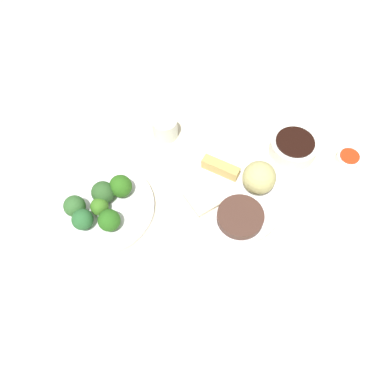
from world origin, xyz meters
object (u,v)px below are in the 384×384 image
(broccoli_plate, at_px, (103,207))
(teacup, at_px, (165,128))
(soy_sauce_bowl, at_px, (293,147))
(main_plate, at_px, (230,196))
(sauce_ramekin_sweet_and_sour, at_px, (348,159))

(broccoli_plate, relative_size, teacup, 3.80)
(soy_sauce_bowl, bearing_deg, broccoli_plate, 2.75)
(main_plate, xyz_separation_m, teacup, (0.09, -0.22, 0.02))
(main_plate, xyz_separation_m, sauce_ramekin_sweet_and_sour, (-0.31, -0.01, 0.00))
(broccoli_plate, relative_size, soy_sauce_bowl, 2.04)
(sauce_ramekin_sweet_and_sour, xyz_separation_m, teacup, (0.41, -0.21, 0.02))
(broccoli_plate, bearing_deg, soy_sauce_bowl, -177.25)
(main_plate, height_order, broccoli_plate, main_plate)
(broccoli_plate, distance_m, teacup, 0.26)
(main_plate, relative_size, sauce_ramekin_sweet_and_sour, 4.48)
(teacup, bearing_deg, soy_sauce_bowl, 153.35)
(soy_sauce_bowl, relative_size, teacup, 1.86)
(main_plate, relative_size, teacup, 4.13)
(soy_sauce_bowl, bearing_deg, teacup, -26.65)
(soy_sauce_bowl, xyz_separation_m, sauce_ramekin_sweet_and_sour, (-0.12, 0.07, -0.01))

